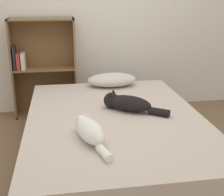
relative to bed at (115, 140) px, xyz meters
name	(u,v)px	position (x,y,z in m)	size (l,w,h in m)	color
ground_plane	(115,163)	(0.00, 0.00, -0.21)	(8.00, 8.00, 0.00)	brown
wall_back	(95,3)	(0.00, 1.40, 1.04)	(8.00, 0.06, 2.50)	silver
bed	(115,140)	(0.00, 0.00, 0.00)	(1.44, 1.99, 0.43)	brown
pillow	(112,80)	(0.11, 0.82, 0.29)	(0.51, 0.29, 0.14)	beige
cat_light	(89,130)	(-0.24, -0.39, 0.29)	(0.24, 0.53, 0.14)	white
cat_dark	(127,103)	(0.12, 0.10, 0.28)	(0.51, 0.40, 0.15)	black
bookshelf	(43,67)	(-0.62, 1.27, 0.35)	(0.71, 0.26, 1.11)	brown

